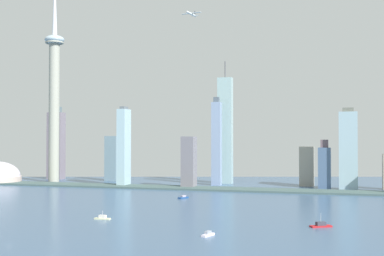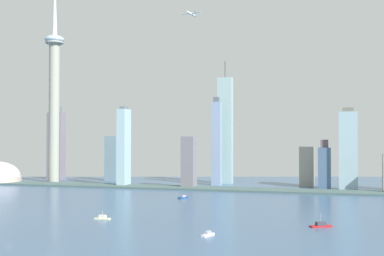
% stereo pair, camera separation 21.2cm
% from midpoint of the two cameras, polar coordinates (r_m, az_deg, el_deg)
% --- Properties ---
extents(ground_plane, '(6000.00, 6000.00, 0.00)m').
position_cam_midpoint_polar(ground_plane, '(387.93, -19.41, -11.87)').
color(ground_plane, '#3B5879').
extents(waterfront_pier, '(744.84, 51.43, 2.49)m').
position_cam_midpoint_polar(waterfront_pier, '(761.32, -0.52, -6.58)').
color(waterfront_pier, '#435A58').
rests_on(waterfront_pier, ground).
extents(observation_tower, '(32.63, 32.63, 369.59)m').
position_cam_midpoint_polar(observation_tower, '(902.61, -14.87, 4.33)').
color(observation_tower, '#9E9F8F').
rests_on(observation_tower, ground).
extents(skyscraper_0, '(25.62, 21.51, 117.03)m').
position_cam_midpoint_polar(skyscraper_0, '(773.64, 16.74, -2.33)').
color(skyscraper_0, '#9AB9C4').
rests_on(skyscraper_0, ground).
extents(skyscraper_2, '(23.66, 13.71, 200.07)m').
position_cam_midpoint_polar(skyscraper_2, '(851.03, 3.65, -0.27)').
color(skyscraper_2, '#9CBCBC').
rests_on(skyscraper_2, ground).
extents(skyscraper_3, '(17.88, 18.16, 71.51)m').
position_cam_midpoint_polar(skyscraper_3, '(784.00, 14.31, -4.11)').
color(skyscraper_3, '#496384').
rests_on(skyscraper_3, ground).
extents(skyscraper_5, '(21.37, 24.50, 60.96)m').
position_cam_midpoint_polar(skyscraper_5, '(826.53, 12.45, -4.10)').
color(skyscraper_5, '#ACA592').
rests_on(skyscraper_5, ground).
extents(skyscraper_6, '(27.73, 19.29, 130.73)m').
position_cam_midpoint_polar(skyscraper_6, '(973.40, -14.68, -1.79)').
color(skyscraper_6, slate).
rests_on(skyscraper_6, ground).
extents(skyscraper_7, '(13.35, 24.75, 122.52)m').
position_cam_midpoint_polar(skyscraper_7, '(808.78, -7.49, -2.09)').
color(skyscraper_7, '#A0C2CE').
rests_on(skyscraper_7, ground).
extents(skyscraper_8, '(19.26, 20.68, 76.20)m').
position_cam_midpoint_polar(skyscraper_8, '(772.37, -0.36, -3.77)').
color(skyscraper_8, slate).
rests_on(skyscraper_8, ground).
extents(skyscraper_9, '(21.83, 13.97, 77.72)m').
position_cam_midpoint_polar(skyscraper_9, '(914.60, -8.80, -3.31)').
color(skyscraper_9, gray).
rests_on(skyscraper_9, ground).
extents(skyscraper_10, '(14.44, 12.13, 138.46)m').
position_cam_midpoint_polar(skyscraper_10, '(817.67, 2.70, -1.62)').
color(skyscraper_10, '#859ABE').
rests_on(skyscraper_10, ground).
extents(boat_0, '(7.42, 14.22, 3.83)m').
position_cam_midpoint_polar(boat_0, '(394.83, 1.74, -11.55)').
color(boat_0, white).
rests_on(boat_0, ground).
extents(boat_1, '(14.69, 4.99, 7.68)m').
position_cam_midpoint_polar(boat_1, '(480.74, -9.79, -9.67)').
color(boat_1, beige).
rests_on(boat_1, ground).
extents(boat_2, '(10.45, 15.85, 3.74)m').
position_cam_midpoint_polar(boat_2, '(639.56, -0.98, -7.59)').
color(boat_2, navy).
rests_on(boat_2, ground).
extents(boat_3, '(18.58, 14.31, 11.18)m').
position_cam_midpoint_polar(boat_3, '(446.64, 13.92, -10.29)').
color(boat_3, red).
rests_on(boat_3, ground).
extents(airplane, '(29.41, 28.01, 7.75)m').
position_cam_midpoint_polar(airplane, '(725.29, -0.08, 12.41)').
color(airplane, silver).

